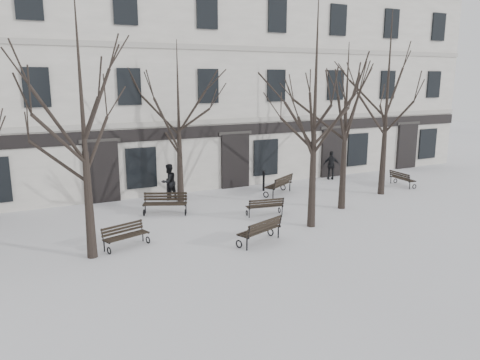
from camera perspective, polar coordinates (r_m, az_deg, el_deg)
ground at (r=17.05m, az=0.56°, el=-7.50°), size 100.00×100.00×0.00m
building at (r=28.21m, az=-11.78°, el=11.49°), size 40.40×10.20×11.40m
tree_1 at (r=15.33m, az=-18.79°, el=9.69°), size 5.88×5.88×8.39m
tree_2 at (r=18.07m, az=9.21°, el=11.20°), size 6.13×6.13×8.76m
tree_3 at (r=21.05m, az=12.81°, el=8.65°), size 5.10×5.10×7.28m
tree_5 at (r=21.99m, az=-7.55°, el=9.33°), size 5.25×5.25×7.49m
tree_6 at (r=24.30m, az=17.61°, el=11.36°), size 6.30×6.30×9.00m
bench_0 at (r=16.84m, az=-13.81°, el=-6.53°), size 1.70×1.03×0.81m
bench_1 at (r=16.73m, az=2.54°, el=-6.09°), size 1.93×1.26×0.93m
bench_2 at (r=20.07m, az=3.07°, el=-3.17°), size 1.65×0.83×0.80m
bench_3 at (r=20.48m, az=-9.11°, el=-2.76°), size 1.95×1.37×0.94m
bench_4 at (r=23.74m, az=4.85°, el=-0.52°), size 2.01×1.60×0.99m
bench_5 at (r=27.03m, az=19.13°, el=0.20°), size 0.72×1.64×0.81m
bollard_a at (r=22.78m, az=-8.78°, el=-1.04°), size 0.14×0.14×1.09m
bollard_b at (r=24.48m, az=2.90°, el=0.01°), size 0.14×0.14×1.09m
pedestrian_b at (r=23.13m, az=-8.61°, el=-2.32°), size 1.04×0.95×1.75m
pedestrian_c at (r=27.85m, az=11.00°, el=0.08°), size 1.05×0.81×1.66m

